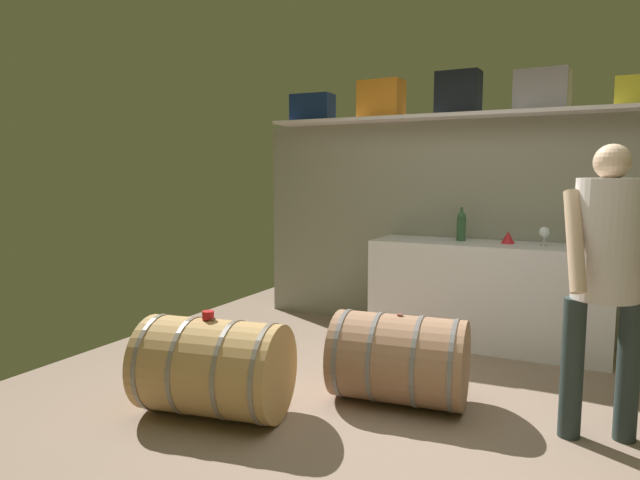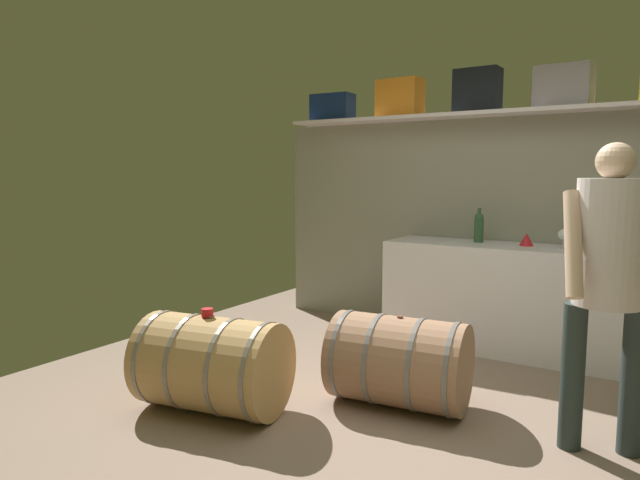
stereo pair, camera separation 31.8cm
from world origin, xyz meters
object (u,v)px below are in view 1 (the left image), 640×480
Objects in this scene: toolcase_orange at (381,99)px; wine_bottle_dark at (606,230)px; tasting_cup at (208,315)px; toolcase_black at (458,93)px; winemaker_pouring at (607,262)px; wine_glass at (544,233)px; toolcase_grey at (542,90)px; red_funnel at (508,237)px; toolcase_navy at (312,108)px; work_cabinet at (487,295)px; wine_bottle_green at (461,226)px; wine_barrel_near at (214,367)px; wine_barrel_far at (399,359)px.

wine_bottle_dark is at bearing 0.75° from toolcase_orange.
toolcase_black is at bearing 69.04° from tasting_cup.
wine_glass is at bearing -92.02° from winemaker_pouring.
tasting_cup is (-1.56, -2.33, -1.49)m from toolcase_grey.
wine_bottle_dark is (1.89, -0.11, -1.10)m from toolcase_orange.
wine_glass reaches higher than red_funnel.
toolcase_navy is 2.80m from tasting_cup.
winemaker_pouring reaches higher than red_funnel.
red_funnel is (0.14, 0.05, 0.48)m from work_cabinet.
toolcase_grey reaches higher than winemaker_pouring.
winemaker_pouring is at bearing 18.05° from tasting_cup.
wine_bottle_dark is (1.10, 0.02, 0.01)m from wine_bottle_green.
wine_glass is 0.17× the size of wine_barrel_near.
toolcase_black is 1.14m from wine_bottle_green.
toolcase_black is at bearing 174.81° from wine_bottle_dark.
wine_bottle_dark is (1.18, -0.11, -1.12)m from toolcase_black.
toolcase_grey is (0.67, 0.00, -0.02)m from toolcase_black.
tasting_cup reaches higher than wine_barrel_near.
winemaker_pouring is (1.89, -1.65, -1.13)m from toolcase_orange.
toolcase_grey is 1.21m from red_funnel.
toolcase_orange is 2.58m from wine_barrel_far.
toolcase_grey is 0.26× the size of winemaker_pouring.
toolcase_grey is 1.15m from wine_glass.
wine_bottle_dark is 1.54m from winemaker_pouring.
work_cabinet is at bearing 177.91° from wine_glass.
toolcase_black is 2.48m from wine_barrel_far.
toolcase_black is 0.19× the size of work_cabinet.
toolcase_orange is (0.70, 0.00, 0.04)m from toolcase_navy.
wine_bottle_green reaches higher than wine_barrel_near.
wine_barrel_far is at bearing 25.94° from wine_barrel_near.
toolcase_navy is 2.85m from wine_barrel_far.
toolcase_black is at bearing 162.10° from red_funnel.
wine_glass is at bearing -13.86° from toolcase_black.
toolcase_orange is 0.43× the size of wine_barrel_near.
tasting_cup is at bearing -151.21° from wine_barrel_far.
wine_barrel_far is at bearing -105.78° from toolcase_grey.
wine_bottle_green reaches higher than red_funnel.
tasting_cup is (-1.22, -2.13, 0.17)m from work_cabinet.
toolcase_orange reaches higher than wine_bottle_green.
work_cabinet is 0.50m from red_funnel.
toolcase_black reaches higher than toolcase_grey.
tasting_cup is 2.21m from winemaker_pouring.
winemaker_pouring is at bearing -54.20° from wine_bottle_green.
work_cabinet is 1.20× the size of winemaker_pouring.
toolcase_black reaches higher than winemaker_pouring.
work_cabinet is (1.03, -0.20, -1.67)m from toolcase_orange.
wine_glass reaches higher than tasting_cup.
wine_barrel_far is 1.32m from winemaker_pouring.
winemaker_pouring is at bearing -64.65° from red_funnel.
wine_glass is at bearing 42.71° from wine_barrel_near.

